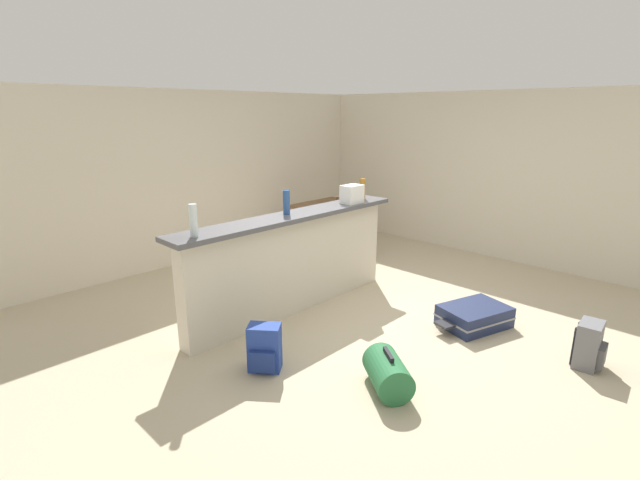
{
  "coord_description": "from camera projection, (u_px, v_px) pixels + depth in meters",
  "views": [
    {
      "loc": [
        -3.77,
        -3.03,
        2.2
      ],
      "look_at": [
        -0.09,
        0.55,
        0.75
      ],
      "focal_mm": 25.63,
      "sensor_mm": 36.0,
      "label": 1
    }
  ],
  "objects": [
    {
      "name": "bottle_amber",
      "position": [
        363.0,
        189.0,
        5.8
      ],
      "size": [
        0.07,
        0.07,
        0.26
      ],
      "primitive_type": "cylinder",
      "color": "#9E661E",
      "rests_on": "bar_countertop"
    },
    {
      "name": "partition_half_wall",
      "position": [
        293.0,
        265.0,
        5.12
      ],
      "size": [
        2.8,
        0.2,
        1.07
      ],
      "primitive_type": "cube",
      "color": "beige",
      "rests_on": "ground_plane"
    },
    {
      "name": "wall_back",
      "position": [
        206.0,
        176.0,
        6.93
      ],
      "size": [
        6.6,
        0.1,
        2.5
      ],
      "primitive_type": "cube",
      "color": "beige",
      "rests_on": "ground_plane"
    },
    {
      "name": "duffel_bag_green",
      "position": [
        388.0,
        373.0,
        3.71
      ],
      "size": [
        0.52,
        0.56,
        0.34
      ],
      "color": "#286B3D",
      "rests_on": "ground_plane"
    },
    {
      "name": "wall_right",
      "position": [
        470.0,
        174.0,
        7.19
      ],
      "size": [
        0.1,
        6.0,
        2.5
      ],
      "primitive_type": "cube",
      "color": "beige",
      "rests_on": "ground_plane"
    },
    {
      "name": "suitcase_flat_navy",
      "position": [
        474.0,
        316.0,
        4.83
      ],
      "size": [
        0.89,
        0.68,
        0.22
      ],
      "color": "#1E284C",
      "rests_on": "ground_plane"
    },
    {
      "name": "backpack_blue",
      "position": [
        264.0,
        349.0,
        3.99
      ],
      "size": [
        0.34,
        0.34,
        0.42
      ],
      "color": "#233D93",
      "rests_on": "ground_plane"
    },
    {
      "name": "bottle_blue",
      "position": [
        286.0,
        202.0,
        4.92
      ],
      "size": [
        0.08,
        0.08,
        0.26
      ],
      "primitive_type": "cylinder",
      "color": "#284C89",
      "rests_on": "bar_countertop"
    },
    {
      "name": "backpack_grey",
      "position": [
        589.0,
        346.0,
        4.04
      ],
      "size": [
        0.3,
        0.27,
        0.42
      ],
      "color": "slate",
      "rests_on": "ground_plane"
    },
    {
      "name": "ground_plane",
      "position": [
        360.0,
        313.0,
        5.24
      ],
      "size": [
        13.0,
        13.0,
        0.05
      ],
      "primitive_type": "cube",
      "color": "#BCAD8E"
    },
    {
      "name": "dining_table",
      "position": [
        327.0,
        210.0,
        7.48
      ],
      "size": [
        1.1,
        0.8,
        0.74
      ],
      "color": "brown",
      "rests_on": "ground_plane"
    },
    {
      "name": "grocery_bag",
      "position": [
        352.0,
        194.0,
        5.53
      ],
      "size": [
        0.26,
        0.18,
        0.22
      ],
      "primitive_type": "cube",
      "color": "silver",
      "rests_on": "bar_countertop"
    },
    {
      "name": "dining_chair_near_partition",
      "position": [
        351.0,
        222.0,
        7.17
      ],
      "size": [
        0.44,
        0.44,
        0.93
      ],
      "color": "#4C331E",
      "rests_on": "ground_plane"
    },
    {
      "name": "bottle_clear",
      "position": [
        193.0,
        221.0,
        4.03
      ],
      "size": [
        0.07,
        0.07,
        0.3
      ],
      "primitive_type": "cylinder",
      "color": "silver",
      "rests_on": "bar_countertop"
    },
    {
      "name": "bar_countertop",
      "position": [
        293.0,
        216.0,
        4.97
      ],
      "size": [
        2.96,
        0.4,
        0.05
      ],
      "primitive_type": "cube",
      "color": "#4C4C51",
      "rests_on": "partition_half_wall"
    }
  ]
}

